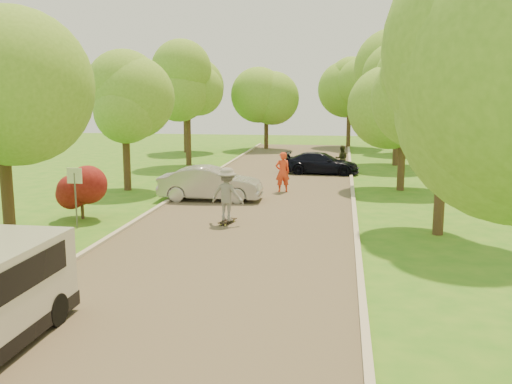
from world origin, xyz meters
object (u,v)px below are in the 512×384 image
Objects in this scene: dark_sedan at (321,163)px; person_striped at (283,172)px; silver_sedan at (211,184)px; person_olive at (342,159)px; longboard at (227,221)px; street_sign at (75,185)px; skateboarder at (227,194)px.

dark_sedan is 2.26× the size of person_striped.
silver_sedan is 11.83m from person_olive.
silver_sedan is 2.85× the size of person_olive.
person_striped is at bearing -50.12° from silver_sedan.
longboard is 15.36m from person_olive.
person_striped is 8.20m from person_olive.
person_striped is at bearing -84.32° from longboard.
street_sign is 0.49× the size of dark_sedan.
silver_sedan is 2.35× the size of person_striped.
person_olive is at bearing -30.86° from silver_sedan.
dark_sedan reaches higher than longboard.
dark_sedan is at bearing 61.86° from street_sign.
person_olive is (1.18, 1.13, 0.17)m from dark_sedan.
street_sign is at bearing 147.98° from silver_sedan.
skateboarder is 1.22× the size of person_olive.
skateboarder is 15.35m from person_olive.
longboard is 7.26m from person_striped.
person_olive reaches higher than longboard.
silver_sedan is 10.27m from dark_sedan.
person_striped reaches higher than longboard.
longboard is at bearing 58.19° from person_striped.
street_sign reaches higher than silver_sedan.
skateboarder is 1.00× the size of person_striped.
longboard is at bearing 170.99° from dark_sedan.
silver_sedan is at bearing 19.98° from person_striped.
silver_sedan is 2.34× the size of skateboarder.
street_sign is at bearing 154.93° from dark_sedan.
person_striped is (6.47, 8.58, -0.58)m from street_sign.
dark_sedan is 2.25× the size of skateboarder.
silver_sedan reaches higher than longboard.
street_sign is 5.58m from longboard.
person_olive is at bearing -131.59° from person_striped.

